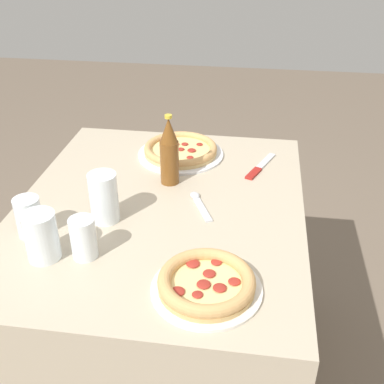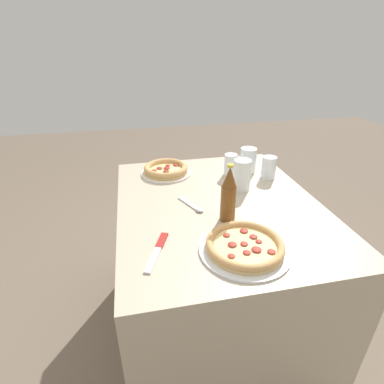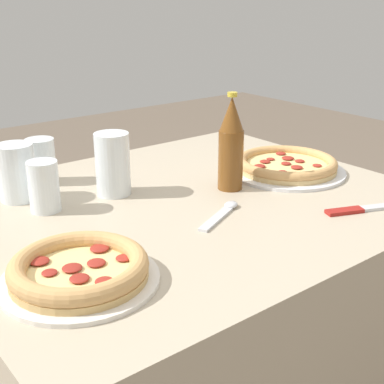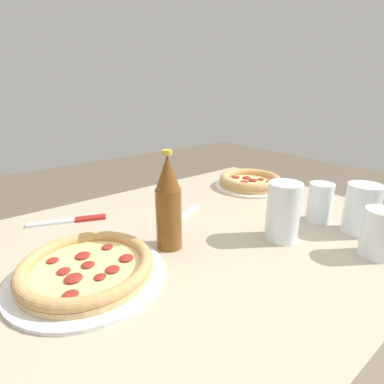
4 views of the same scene
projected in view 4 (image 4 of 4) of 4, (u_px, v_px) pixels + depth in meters
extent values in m
cube|color=#B7A88E|center=(211.00, 341.00, 0.91)|extent=(1.04, 0.85, 0.75)
cylinder|color=silver|center=(88.00, 275.00, 0.59)|extent=(0.30, 0.30, 0.01)
cylinder|color=#DBB775|center=(87.00, 271.00, 0.59)|extent=(0.26, 0.26, 0.01)
cylinder|color=#EACC7F|center=(87.00, 267.00, 0.59)|extent=(0.23, 0.23, 0.00)
torus|color=tan|center=(86.00, 265.00, 0.59)|extent=(0.26, 0.26, 0.03)
ellipsoid|color=maroon|center=(88.00, 265.00, 0.59)|extent=(0.03, 0.03, 0.01)
ellipsoid|color=maroon|center=(53.00, 260.00, 0.60)|extent=(0.02, 0.02, 0.01)
ellipsoid|color=maroon|center=(83.00, 255.00, 0.62)|extent=(0.03, 0.03, 0.01)
ellipsoid|color=maroon|center=(126.00, 258.00, 0.61)|extent=(0.03, 0.03, 0.01)
ellipsoid|color=maroon|center=(70.00, 295.00, 0.50)|extent=(0.03, 0.03, 0.01)
ellipsoid|color=maroon|center=(107.00, 247.00, 0.65)|extent=(0.02, 0.02, 0.01)
ellipsoid|color=maroon|center=(113.00, 269.00, 0.57)|extent=(0.03, 0.03, 0.01)
ellipsoid|color=maroon|center=(64.00, 271.00, 0.57)|extent=(0.03, 0.03, 0.01)
ellipsoid|color=maroon|center=(100.00, 277.00, 0.55)|extent=(0.02, 0.02, 0.00)
ellipsoid|color=maroon|center=(73.00, 278.00, 0.55)|extent=(0.03, 0.03, 0.01)
cylinder|color=silver|center=(250.00, 186.00, 1.12)|extent=(0.26, 0.26, 0.01)
cylinder|color=tan|center=(250.00, 183.00, 1.12)|extent=(0.22, 0.22, 0.01)
cylinder|color=#EACC7F|center=(250.00, 181.00, 1.12)|extent=(0.20, 0.20, 0.00)
torus|color=tan|center=(250.00, 179.00, 1.12)|extent=(0.23, 0.23, 0.03)
ellipsoid|color=maroon|center=(247.00, 178.00, 1.15)|extent=(0.03, 0.03, 0.01)
ellipsoid|color=maroon|center=(236.00, 177.00, 1.16)|extent=(0.03, 0.03, 0.01)
ellipsoid|color=maroon|center=(261.00, 179.00, 1.13)|extent=(0.03, 0.03, 0.01)
ellipsoid|color=maroon|center=(233.00, 183.00, 1.08)|extent=(0.03, 0.03, 0.01)
ellipsoid|color=maroon|center=(253.00, 180.00, 1.12)|extent=(0.03, 0.03, 0.01)
ellipsoid|color=maroon|center=(270.00, 182.00, 1.10)|extent=(0.03, 0.03, 0.01)
ellipsoid|color=maroon|center=(248.00, 186.00, 1.05)|extent=(0.03, 0.03, 0.01)
ellipsoid|color=maroon|center=(244.00, 182.00, 1.10)|extent=(0.03, 0.03, 0.01)
cylinder|color=white|center=(379.00, 233.00, 0.65)|extent=(0.07, 0.07, 0.11)
cylinder|color=#935123|center=(378.00, 236.00, 0.65)|extent=(0.06, 0.06, 0.09)
cylinder|color=white|center=(362.00, 209.00, 0.76)|extent=(0.08, 0.08, 0.13)
cylinder|color=beige|center=(360.00, 216.00, 0.76)|extent=(0.07, 0.07, 0.08)
cylinder|color=white|center=(283.00, 212.00, 0.72)|extent=(0.08, 0.08, 0.14)
cylinder|color=#F4A323|center=(282.00, 219.00, 0.73)|extent=(0.07, 0.07, 0.10)
cylinder|color=white|center=(320.00, 203.00, 0.82)|extent=(0.07, 0.07, 0.11)
cylinder|color=silver|center=(319.00, 210.00, 0.83)|extent=(0.05, 0.05, 0.06)
cylinder|color=brown|center=(169.00, 219.00, 0.68)|extent=(0.06, 0.06, 0.14)
cone|color=brown|center=(168.00, 172.00, 0.65)|extent=(0.06, 0.06, 0.08)
cylinder|color=gold|center=(167.00, 152.00, 0.63)|extent=(0.02, 0.02, 0.01)
cube|color=maroon|center=(91.00, 218.00, 0.85)|extent=(0.09, 0.05, 0.01)
cube|color=silver|center=(51.00, 223.00, 0.82)|extent=(0.12, 0.07, 0.01)
cube|color=silver|center=(188.00, 213.00, 0.89)|extent=(0.13, 0.07, 0.01)
ellipsoid|color=silver|center=(175.00, 222.00, 0.82)|extent=(0.05, 0.04, 0.01)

